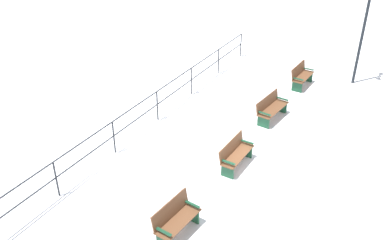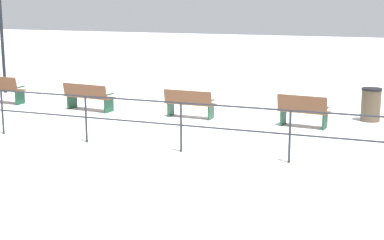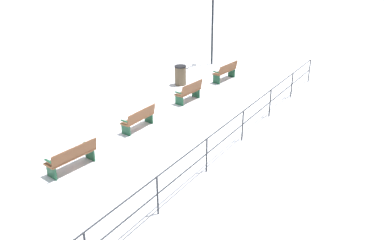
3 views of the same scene
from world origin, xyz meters
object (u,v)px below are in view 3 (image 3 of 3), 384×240
bench_second (189,92)px  lamppost_near (213,6)px  bench_nearest (226,71)px  bench_fourth (72,157)px  bench_third (139,118)px  trash_bin (180,75)px

bench_second → lamppost_near: bearing=-64.3°
bench_nearest → bench_fourth: size_ratio=0.95×
bench_third → bench_fourth: (-0.10, 3.36, 0.01)m
bench_third → lamppost_near: 9.40m
bench_nearest → trash_bin: bearing=53.5°
trash_bin → bench_fourth: bearing=100.7°
bench_second → bench_nearest: bearing=-84.5°
bench_second → trash_bin: trash_bin is taller
bench_third → bench_fourth: size_ratio=0.90×
bench_second → bench_third: size_ratio=0.94×
bench_second → trash_bin: size_ratio=1.48×
bench_fourth → lamppost_near: (2.01, -12.13, 2.75)m
bench_third → trash_bin: trash_bin is taller
bench_nearest → lamppost_near: bearing=-40.4°
bench_nearest → bench_fourth: 10.05m
bench_nearest → bench_second: size_ratio=1.13×
bench_fourth → trash_bin: trash_bin is taller
bench_second → bench_fourth: size_ratio=0.84×
lamppost_near → bench_fourth: bearing=99.4°
bench_nearest → bench_third: bench_nearest is taller
bench_fourth → bench_second: bearing=-83.4°
bench_nearest → bench_third: 6.70m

